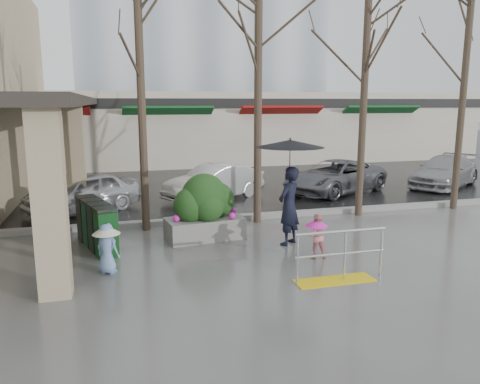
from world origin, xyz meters
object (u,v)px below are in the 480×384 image
child_blue (107,244)px  car_b (214,182)px  planter (205,208)px  woman (289,179)px  news_boxes (96,225)px  tree_east (468,39)px  child_pink (316,233)px  handrail (338,262)px  car_d (445,171)px  car_a (82,193)px  tree_midwest (258,36)px  tree_mideast (366,53)px  car_c (335,177)px  tree_west (139,37)px

child_blue → car_b: (3.69, 6.74, 0.01)m
planter → woman: bearing=-29.1°
news_boxes → tree_east: bearing=-10.4°
woman → child_pink: bearing=62.7°
woman → child_blue: (-4.30, -0.89, -1.01)m
tree_east → planter: bearing=-171.9°
handrail → planter: planter is taller
planter → car_d: planter is taller
planter → car_b: (1.29, 4.79, -0.18)m
child_blue → car_a: 5.91m
woman → car_b: size_ratio=0.69×
tree_midwest → news_boxes: (-4.46, -1.36, -4.66)m
tree_mideast → planter: bearing=-166.5°
woman → news_boxes: woman is taller
planter → car_b: bearing=75.0°
child_pink → child_blue: 4.54m
child_pink → news_boxes: bearing=-11.2°
child_blue → car_c: bearing=-105.0°
handrail → tree_mideast: tree_mideast is taller
car_c → tree_east: bearing=9.6°
tree_mideast → car_d: (5.99, 3.59, -4.23)m
handrail → car_c: size_ratio=0.42×
news_boxes → car_b: 6.32m
car_b → tree_mideast: bearing=19.0°
handrail → tree_east: size_ratio=0.26×
child_blue → car_a: bearing=-45.7°
child_pink → car_d: size_ratio=0.23×
tree_east → woman: bearing=-161.3°
tree_midwest → car_a: size_ratio=1.89×
car_b → car_d: bearing=62.3°
handrail → news_boxes: (-4.62, 3.44, 0.20)m
planter → news_boxes: bearing=-177.0°
tree_west → car_d: (12.49, 3.59, -4.45)m
tree_mideast → car_b: (-3.81, 3.57, -4.23)m
news_boxes → car_b: (3.95, 4.93, 0.06)m
tree_midwest → child_pink: tree_midwest is taller
news_boxes → car_b: car_b is taller
tree_west → child_blue: bearing=-107.5°
tree_mideast → handrail: bearing=-123.2°
planter → car_a: size_ratio=0.55×
woman → tree_east: bearing=159.5°
handrail → woman: woman is taller
tree_west → car_a: size_ratio=1.84×
tree_west → news_boxes: 4.87m
tree_east → car_c: 6.45m
news_boxes → car_d: bearing=2.6°
tree_mideast → tree_east: bearing=-0.0°
woman → car_c: bearing=-164.7°
tree_mideast → tree_east: tree_east is taller
handrail → car_b: car_b is taller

